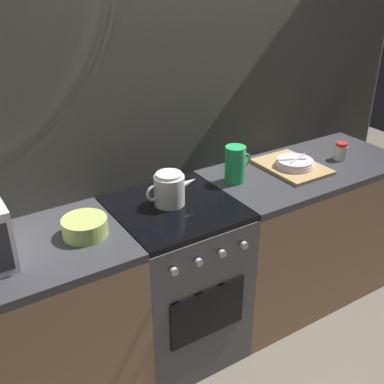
{
  "coord_description": "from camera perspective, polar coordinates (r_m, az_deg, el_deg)",
  "views": [
    {
      "loc": [
        -1.03,
        -1.78,
        2.02
      ],
      "look_at": [
        0.1,
        0.0,
        0.95
      ],
      "focal_mm": 44.65,
      "sensor_mm": 36.0,
      "label": 1
    }
  ],
  "objects": [
    {
      "name": "mixing_bowl",
      "position": [
        2.15,
        -12.68,
        -4.07
      ],
      "size": [
        0.2,
        0.2,
        0.08
      ],
      "primitive_type": "cylinder",
      "color": "#B7D166",
      "rests_on": "counter_left"
    },
    {
      "name": "dish_pile",
      "position": [
        2.79,
        11.97,
        3.17
      ],
      "size": [
        0.3,
        0.4,
        0.07
      ],
      "color": "tan",
      "rests_on": "counter_right"
    },
    {
      "name": "stove_unit",
      "position": [
        2.59,
        -1.91,
        -10.49
      ],
      "size": [
        0.6,
        0.63,
        0.9
      ],
      "color": "#4C4C51",
      "rests_on": "ground_plane"
    },
    {
      "name": "back_wall",
      "position": [
        2.48,
        -6.03,
        7.46
      ],
      "size": [
        3.6,
        0.05,
        2.4
      ],
      "color": "#B2AD9E",
      "rests_on": "ground_plane"
    },
    {
      "name": "spice_jar",
      "position": [
        2.99,
        17.34,
        4.69
      ],
      "size": [
        0.08,
        0.08,
        0.1
      ],
      "color": "silver",
      "rests_on": "counter_right"
    },
    {
      "name": "ground_plane",
      "position": [
        2.88,
        -1.78,
        -17.58
      ],
      "size": [
        8.0,
        8.0,
        0.0
      ],
      "primitive_type": "plane",
      "color": "#6B6054"
    },
    {
      "name": "counter_right",
      "position": [
        3.06,
        12.79,
        -4.71
      ],
      "size": [
        1.2,
        0.6,
        0.9
      ],
      "color": "#997251",
      "rests_on": "ground_plane"
    },
    {
      "name": "pitcher",
      "position": [
        2.56,
        5.19,
        3.34
      ],
      "size": [
        0.16,
        0.11,
        0.2
      ],
      "color": "green",
      "rests_on": "counter_right"
    },
    {
      "name": "counter_left",
      "position": [
        2.38,
        -21.8,
        -16.84
      ],
      "size": [
        1.2,
        0.6,
        0.9
      ],
      "color": "#997251",
      "rests_on": "ground_plane"
    },
    {
      "name": "kettle",
      "position": [
        2.33,
        -2.7,
        0.35
      ],
      "size": [
        0.28,
        0.15,
        0.17
      ],
      "color": "white",
      "rests_on": "stove_unit"
    }
  ]
}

